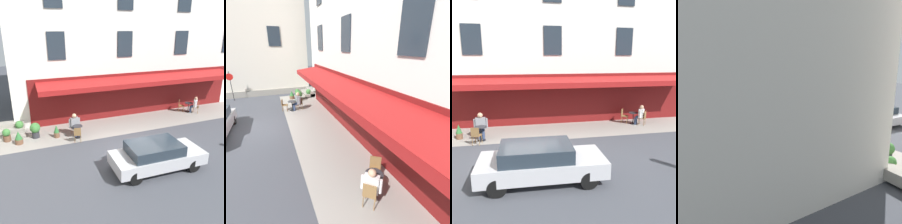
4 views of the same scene
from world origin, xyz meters
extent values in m
plane|color=#42444C|center=(0.00, 0.00, 0.00)|extent=(70.00, 70.00, 0.00)
cube|color=gray|center=(-3.25, -3.40, 0.00)|extent=(20.50, 3.20, 0.01)
cube|color=silver|center=(-4.00, -9.50, 7.50)|extent=(20.00, 9.00, 15.00)
cube|color=maroon|center=(-3.00, -4.97, 1.60)|extent=(16.00, 0.06, 3.20)
cube|color=maroon|center=(-3.00, -4.15, 2.85)|extent=(15.00, 1.70, 0.36)
cube|color=maroon|center=(-3.00, -3.32, 2.62)|extent=(15.00, 0.04, 0.28)
cube|color=#232D38|center=(-6.33, -4.96, 5.20)|extent=(1.10, 0.06, 1.70)
cube|color=#232D38|center=(-1.67, -4.96, 5.20)|extent=(1.10, 0.06, 1.70)
cube|color=#232D38|center=(3.00, -4.96, 5.20)|extent=(1.10, 0.06, 1.70)
cylinder|color=black|center=(-6.69, -3.82, 0.01)|extent=(0.40, 0.40, 0.03)
cylinder|color=black|center=(-6.69, -3.82, 0.36)|extent=(0.06, 0.06, 0.72)
cylinder|color=#2D2D33|center=(-6.69, -3.82, 0.73)|extent=(0.60, 0.60, 0.03)
cylinder|color=olive|center=(-7.08, -3.68, 0.23)|extent=(0.03, 0.03, 0.45)
cylinder|color=olive|center=(-6.85, -3.43, 0.23)|extent=(0.03, 0.03, 0.45)
cylinder|color=olive|center=(-7.33, -3.45, 0.23)|extent=(0.03, 0.03, 0.45)
cylinder|color=olive|center=(-7.10, -3.20, 0.23)|extent=(0.03, 0.03, 0.45)
cube|color=olive|center=(-7.09, -3.44, 0.47)|extent=(0.57, 0.57, 0.04)
cube|color=olive|center=(-7.23, -3.32, 0.70)|extent=(0.30, 0.32, 0.42)
cylinder|color=olive|center=(-6.28, -3.90, 0.23)|extent=(0.03, 0.03, 0.45)
cylinder|color=olive|center=(-6.49, -4.18, 0.23)|extent=(0.03, 0.03, 0.45)
cylinder|color=olive|center=(-6.01, -4.11, 0.23)|extent=(0.03, 0.03, 0.45)
cylinder|color=olive|center=(-6.21, -4.38, 0.23)|extent=(0.03, 0.03, 0.45)
cube|color=olive|center=(-6.25, -4.14, 0.47)|extent=(0.56, 0.56, 0.04)
cube|color=olive|center=(-6.10, -4.25, 0.70)|extent=(0.27, 0.35, 0.42)
cylinder|color=black|center=(2.50, -2.44, 0.01)|extent=(0.40, 0.40, 0.03)
cylinder|color=black|center=(2.50, -2.44, 0.36)|extent=(0.06, 0.06, 0.72)
cylinder|color=#2D2D33|center=(2.50, -2.44, 0.73)|extent=(0.60, 0.60, 0.03)
cylinder|color=olive|center=(2.43, -2.04, 0.23)|extent=(0.03, 0.03, 0.45)
cylinder|color=olive|center=(2.76, -2.12, 0.23)|extent=(0.03, 0.03, 0.45)
cylinder|color=olive|center=(2.51, -1.71, 0.23)|extent=(0.03, 0.03, 0.45)
cylinder|color=olive|center=(2.84, -1.79, 0.23)|extent=(0.03, 0.03, 0.45)
cube|color=olive|center=(2.63, -1.91, 0.47)|extent=(0.48, 0.48, 0.04)
cube|color=olive|center=(2.68, -1.74, 0.70)|extent=(0.40, 0.13, 0.42)
cylinder|color=olive|center=(2.71, -2.80, 0.23)|extent=(0.03, 0.03, 0.45)
cylinder|color=olive|center=(2.38, -2.84, 0.23)|extent=(0.03, 0.03, 0.45)
cylinder|color=olive|center=(2.76, -3.14, 0.23)|extent=(0.03, 0.03, 0.45)
cylinder|color=olive|center=(2.42, -3.18, 0.23)|extent=(0.03, 0.03, 0.45)
cube|color=olive|center=(2.57, -2.99, 0.47)|extent=(0.45, 0.45, 0.04)
cube|color=olive|center=(2.59, -3.17, 0.70)|extent=(0.40, 0.09, 0.42)
cylinder|color=navy|center=(2.61, -2.56, 0.23)|extent=(0.16, 0.16, 0.47)
cylinder|color=navy|center=(2.64, -2.74, 0.49)|extent=(0.21, 0.38, 0.17)
cylinder|color=navy|center=(2.42, -2.59, 0.23)|extent=(0.16, 0.16, 0.47)
cylinder|color=navy|center=(2.44, -2.76, 0.49)|extent=(0.21, 0.38, 0.17)
cube|color=gray|center=(2.56, -2.93, 0.80)|extent=(0.53, 0.35, 0.61)
sphere|color=tan|center=(2.56, -2.93, 1.24)|extent=(0.27, 0.27, 0.27)
cylinder|color=gray|center=(2.86, -2.89, 0.78)|extent=(0.11, 0.11, 0.54)
cylinder|color=gray|center=(2.26, -2.97, 0.78)|extent=(0.11, 0.11, 0.54)
cylinder|color=navy|center=(-6.87, -3.77, 0.23)|extent=(0.15, 0.15, 0.47)
cylinder|color=navy|center=(-6.99, -3.66, 0.49)|extent=(0.34, 0.33, 0.15)
cylinder|color=navy|center=(-6.75, -3.64, 0.23)|extent=(0.15, 0.15, 0.47)
cylinder|color=navy|center=(-6.87, -3.53, 0.49)|extent=(0.34, 0.33, 0.15)
cube|color=silver|center=(-7.05, -3.48, 0.77)|extent=(0.50, 0.51, 0.55)
sphere|color=tan|center=(-7.05, -3.48, 1.16)|extent=(0.24, 0.24, 0.24)
cylinder|color=silver|center=(-7.24, -3.68, 0.75)|extent=(0.10, 0.10, 0.49)
cylinder|color=silver|center=(-6.86, -3.28, 0.75)|extent=(0.10, 0.10, 0.49)
cylinder|color=brown|center=(3.68, -2.94, 0.16)|extent=(0.33, 0.33, 0.32)
cone|color=#2D6B33|center=(3.68, -2.94, 0.56)|extent=(0.32, 0.32, 0.47)
cube|color=#B7B7BC|center=(-0.13, 2.21, 0.57)|extent=(4.36, 1.95, 0.55)
cube|color=#232D38|center=(0.07, 2.20, 1.09)|extent=(2.46, 1.68, 0.48)
cylinder|color=black|center=(-1.55, 3.06, 0.30)|extent=(0.60, 0.20, 0.60)
cylinder|color=black|center=(-1.61, 1.46, 0.30)|extent=(0.60, 0.20, 0.60)
cylinder|color=black|center=(1.34, 2.95, 0.30)|extent=(0.60, 0.20, 0.60)
cylinder|color=black|center=(1.29, 1.36, 0.30)|extent=(0.60, 0.20, 0.60)
camera|label=1|loc=(5.41, 10.50, 6.23)|focal=38.34mm
camera|label=2|loc=(-10.54, -1.02, 4.62)|focal=28.08mm
camera|label=3|loc=(0.63, 9.69, 4.16)|focal=37.71mm
camera|label=4|loc=(10.80, -12.47, 4.58)|focal=35.78mm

